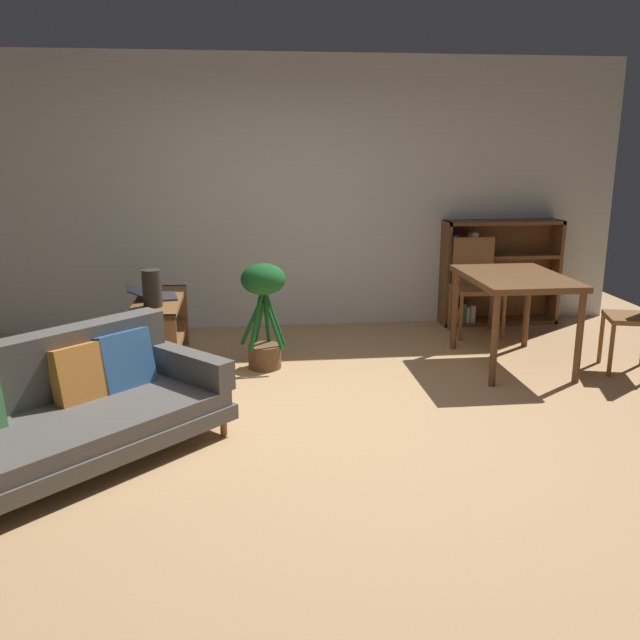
% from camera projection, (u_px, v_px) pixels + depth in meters
% --- Properties ---
extents(ground_plane, '(8.16, 8.16, 0.00)m').
position_uv_depth(ground_plane, '(325.00, 425.00, 4.65)').
color(ground_plane, tan).
extents(back_wall_panel, '(6.80, 0.10, 2.70)m').
position_uv_depth(back_wall_panel, '(292.00, 194.00, 6.91)').
color(back_wall_panel, silver).
rests_on(back_wall_panel, ground_plane).
extents(fabric_couch, '(1.92, 1.87, 0.73)m').
position_uv_depth(fabric_couch, '(66.00, 407.00, 4.10)').
color(fabric_couch, brown).
rests_on(fabric_couch, ground_plane).
extents(media_console, '(0.38, 1.16, 0.59)m').
position_uv_depth(media_console, '(160.00, 334.00, 5.81)').
color(media_console, brown).
rests_on(media_console, ground_plane).
extents(open_laptop, '(0.45, 0.38, 0.11)m').
position_uv_depth(open_laptop, '(154.00, 295.00, 5.76)').
color(open_laptop, '#333338').
rests_on(open_laptop, media_console).
extents(desk_speaker, '(0.15, 0.15, 0.30)m').
position_uv_depth(desk_speaker, '(152.00, 288.00, 5.43)').
color(desk_speaker, '#2D2823').
rests_on(desk_speaker, media_console).
extents(potted_floor_plant, '(0.39, 0.38, 0.90)m').
position_uv_depth(potted_floor_plant, '(264.00, 304.00, 5.69)').
color(potted_floor_plant, brown).
rests_on(potted_floor_plant, ground_plane).
extents(dining_table, '(0.79, 1.11, 0.78)m').
position_uv_depth(dining_table, '(515.00, 286.00, 5.75)').
color(dining_table, brown).
rests_on(dining_table, ground_plane).
extents(dining_chair_near, '(0.47, 0.43, 0.95)m').
position_uv_depth(dining_chair_near, '(475.00, 281.00, 6.79)').
color(dining_chair_near, brown).
rests_on(dining_chair_near, ground_plane).
extents(bookshelf, '(1.23, 0.28, 1.08)m').
position_uv_depth(bookshelf, '(491.00, 273.00, 7.19)').
color(bookshelf, brown).
rests_on(bookshelf, ground_plane).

